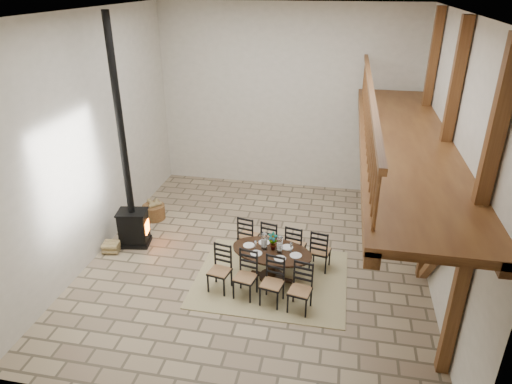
% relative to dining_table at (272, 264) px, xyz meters
% --- Properties ---
extents(ground, '(8.00, 8.00, 0.00)m').
position_rel_dining_table_xyz_m(ground, '(-0.40, 0.68, -0.35)').
color(ground, '#9C8968').
rests_on(ground, ground).
extents(room_shell, '(7.02, 8.02, 5.01)m').
position_rel_dining_table_xyz_m(room_shell, '(0.79, 0.68, 2.67)').
color(room_shell, beige).
rests_on(room_shell, ground).
extents(rug, '(3.00, 2.50, 0.02)m').
position_rel_dining_table_xyz_m(rug, '(-0.00, -0.00, -0.34)').
color(rug, tan).
rests_on(rug, ground).
extents(dining_table, '(2.30, 2.15, 1.04)m').
position_rel_dining_table_xyz_m(dining_table, '(0.00, 0.00, 0.00)').
color(dining_table, black).
rests_on(dining_table, ground).
extents(wood_stove, '(0.72, 0.60, 5.00)m').
position_rel_dining_table_xyz_m(wood_stove, '(-3.26, 0.71, 0.78)').
color(wood_stove, black).
rests_on(wood_stove, ground).
extents(log_basket, '(0.55, 0.55, 0.46)m').
position_rel_dining_table_xyz_m(log_basket, '(-3.32, 1.95, -0.15)').
color(log_basket, brown).
rests_on(log_basket, ground).
extents(log_stack, '(0.39, 0.40, 0.24)m').
position_rel_dining_table_xyz_m(log_stack, '(-3.64, 0.32, -0.23)').
color(log_stack, tan).
rests_on(log_stack, ground).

